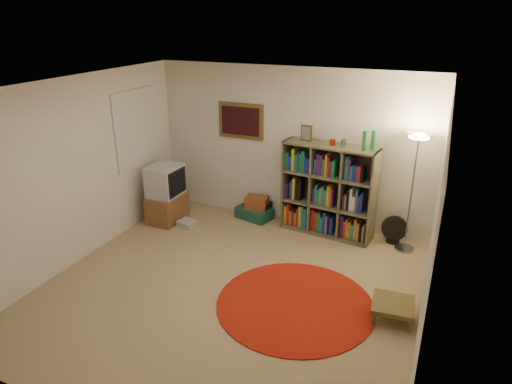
# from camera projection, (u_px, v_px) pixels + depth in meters

# --- Properties ---
(room) EXTENTS (4.54, 4.54, 2.54)m
(room) POSITION_uv_depth(u_px,v_px,m) (226.00, 193.00, 5.36)
(room) COLOR #9E855C
(room) RESTS_ON ground
(bookshelf) EXTENTS (1.47, 0.58, 1.71)m
(bookshelf) POSITION_uv_depth(u_px,v_px,m) (327.00, 191.00, 6.97)
(bookshelf) COLOR brown
(bookshelf) RESTS_ON ground
(floor_lamp) EXTENTS (0.44, 0.44, 1.75)m
(floor_lamp) POSITION_uv_depth(u_px,v_px,m) (417.00, 154.00, 6.16)
(floor_lamp) COLOR gray
(floor_lamp) RESTS_ON ground
(floor_fan) EXTENTS (0.39, 0.24, 0.43)m
(floor_fan) POSITION_uv_depth(u_px,v_px,m) (394.00, 230.00, 6.80)
(floor_fan) COLOR black
(floor_fan) RESTS_ON ground
(tv_stand) EXTENTS (0.48, 0.66, 0.96)m
(tv_stand) POSITION_uv_depth(u_px,v_px,m) (166.00, 195.00, 7.46)
(tv_stand) COLOR brown
(tv_stand) RESTS_ON ground
(dvd_box) EXTENTS (0.32, 0.28, 0.09)m
(dvd_box) POSITION_uv_depth(u_px,v_px,m) (187.00, 223.00, 7.40)
(dvd_box) COLOR #B8B9BD
(dvd_box) RESTS_ON ground
(suitcase) EXTENTS (0.65, 0.51, 0.19)m
(suitcase) POSITION_uv_depth(u_px,v_px,m) (254.00, 213.00, 7.68)
(suitcase) COLOR #163D32
(suitcase) RESTS_ON ground
(wicker_basket) EXTENTS (0.38, 0.29, 0.21)m
(wicker_basket) POSITION_uv_depth(u_px,v_px,m) (257.00, 203.00, 7.59)
(wicker_basket) COLOR brown
(wicker_basket) RESTS_ON suitcase
(duffel_bag) EXTENTS (0.41, 0.35, 0.27)m
(duffel_bag) POSITION_uv_depth(u_px,v_px,m) (258.00, 210.00, 7.70)
(duffel_bag) COLOR black
(duffel_bag) RESTS_ON ground
(red_rug) EXTENTS (1.88, 1.88, 0.02)m
(red_rug) POSITION_uv_depth(u_px,v_px,m) (295.00, 304.00, 5.43)
(red_rug) COLOR maroon
(red_rug) RESTS_ON ground
(side_table) EXTENTS (0.50, 0.50, 0.21)m
(side_table) POSITION_uv_depth(u_px,v_px,m) (393.00, 305.00, 5.12)
(side_table) COLOR #4C3D1A
(side_table) RESTS_ON ground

